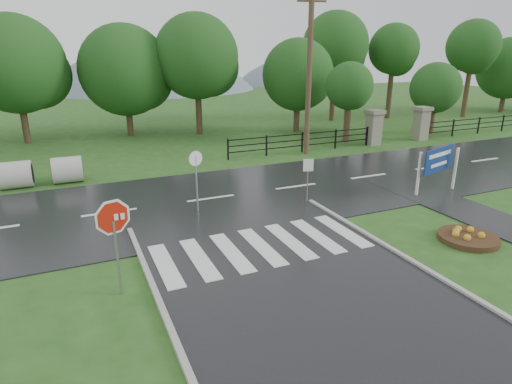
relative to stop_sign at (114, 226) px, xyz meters
name	(u,v)px	position (x,y,z in m)	size (l,w,h in m)	color
ground	(361,344)	(4.33, -4.04, -1.86)	(120.00, 120.00, 0.00)	#25511B
main_road	(211,199)	(4.33, 5.96, -1.86)	(90.00, 8.00, 0.04)	black
walkway	(483,218)	(12.83, -0.04, -1.86)	(2.20, 11.00, 0.04)	#262628
crosswalk	(261,246)	(4.33, 0.96, -1.80)	(6.50, 2.80, 0.02)	silver
pillar_west	(374,127)	(17.33, 11.96, -0.69)	(1.00, 1.00, 2.24)	gray
pillar_east	(421,123)	(21.33, 11.96, -0.69)	(1.00, 1.00, 2.24)	gray
fence_west	(302,140)	(12.08, 11.96, -1.14)	(9.58, 0.08, 1.20)	black
hills	(131,185)	(7.82, 60.96, -17.40)	(102.00, 48.00, 48.00)	slate
treeline	(162,137)	(5.33, 19.96, -1.86)	(83.20, 5.20, 10.00)	#164315
stop_sign	(114,226)	(0.00, 0.00, 0.00)	(1.14, 0.38, 2.68)	#939399
estate_billboard	(439,162)	(13.45, 2.87, -0.50)	(2.19, 0.70, 1.98)	silver
flower_bed	(468,237)	(10.64, -1.26, -1.73)	(1.86, 1.86, 0.37)	#332111
reg_sign_small	(308,171)	(7.72, 3.95, -0.54)	(0.39, 0.14, 1.83)	#939399
reg_sign_round	(196,175)	(3.40, 4.68, -0.36)	(0.54, 0.18, 2.40)	#939399
utility_pole_east	(309,74)	(12.07, 11.46, 2.73)	(1.58, 0.50, 9.04)	#473523
entrance_tree_left	(349,86)	(16.33, 13.46, 1.75)	(3.07, 3.07, 5.19)	#3D2B1C
entrance_tree_right	(436,88)	(23.81, 13.46, 1.40)	(3.58, 3.58, 5.07)	#3D2B1C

